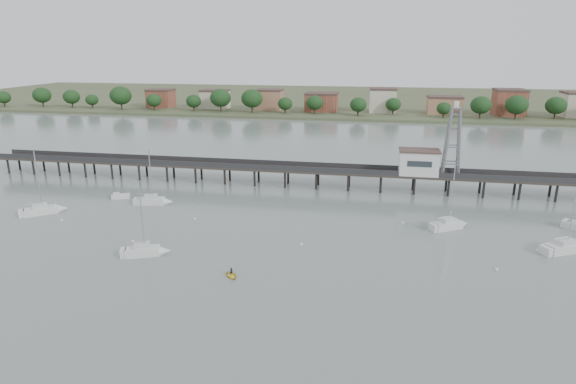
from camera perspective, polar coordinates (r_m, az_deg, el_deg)
name	(u,v)px	position (r m, az deg, el deg)	size (l,w,h in m)	color
ground_plane	(215,339)	(54.49, -8.63, -16.86)	(500.00, 500.00, 0.00)	slate
pier	(302,170)	(107.07, 1.66, 2.65)	(150.00, 5.00, 5.50)	#2D2823
pier_building	(419,162)	(105.61, 15.23, 3.46)	(8.40, 5.40, 5.30)	silver
lattice_tower	(453,142)	(105.49, 18.94, 5.59)	(3.20, 3.20, 15.50)	slate
sailboat_a	(47,210)	(101.11, -26.62, -1.91)	(7.31, 6.51, 12.63)	silver
sailboat_d	(571,247)	(86.01, 30.55, -5.61)	(8.52, 6.08, 13.79)	silver
sailboat_c	(452,225)	(87.74, 18.88, -3.68)	(7.00, 5.39, 11.64)	silver
sailboat_b	(156,201)	(99.01, -15.36, -1.05)	(7.29, 3.50, 11.72)	silver
sailboat_f	(149,251)	(75.63, -16.15, -6.74)	(6.90, 4.18, 11.13)	silver
white_tender	(120,196)	(105.11, -19.27, -0.49)	(3.89, 2.87, 1.40)	silver
yellow_dinghy	(232,277)	(67.02, -6.71, -9.93)	(1.79, 0.52, 2.51)	yellow
dinghy_occupant	(232,277)	(67.02, -6.71, -9.93)	(0.42, 1.15, 0.27)	black
mooring_buoys	(295,237)	(79.46, 0.78, -5.32)	(80.90, 17.26, 0.39)	beige
far_shore	(351,99)	(284.08, 7.45, 10.84)	(500.00, 170.00, 10.40)	#475133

